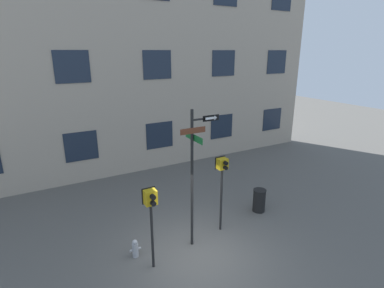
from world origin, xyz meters
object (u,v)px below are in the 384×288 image
at_px(trash_bin, 259,200).
at_px(street_sign_pole, 194,168).
at_px(pedestrian_signal_left, 151,207).
at_px(pedestrian_signal_right, 222,174).
at_px(fire_hydrant, 135,248).

bearing_deg(trash_bin, street_sign_pole, -169.80).
relative_size(pedestrian_signal_left, pedestrian_signal_right, 0.92).
bearing_deg(street_sign_pole, pedestrian_signal_left, -166.00).
bearing_deg(fire_hydrant, pedestrian_signal_left, -65.95).
bearing_deg(fire_hydrant, street_sign_pole, -8.94).
xyz_separation_m(pedestrian_signal_left, trash_bin, (4.90, 0.99, -1.54)).
height_order(pedestrian_signal_left, pedestrian_signal_right, pedestrian_signal_right).
height_order(street_sign_pole, fire_hydrant, street_sign_pole).
height_order(street_sign_pole, pedestrian_signal_left, street_sign_pole).
height_order(fire_hydrant, trash_bin, trash_bin).
xyz_separation_m(fire_hydrant, trash_bin, (5.22, 0.29, 0.18)).
bearing_deg(street_sign_pole, fire_hydrant, 171.06).
distance_m(pedestrian_signal_left, trash_bin, 5.23).
relative_size(pedestrian_signal_left, fire_hydrant, 4.24).
bearing_deg(fire_hydrant, trash_bin, 3.20).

